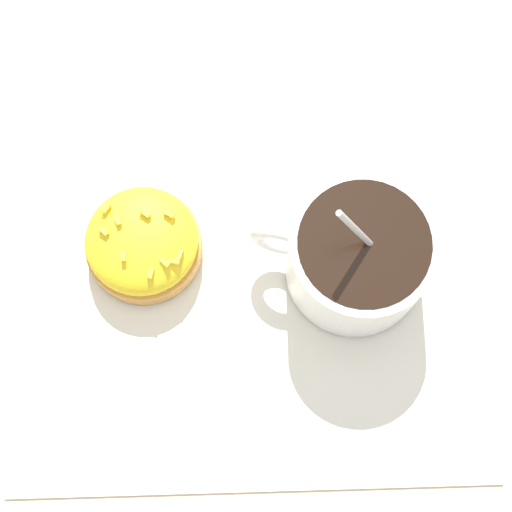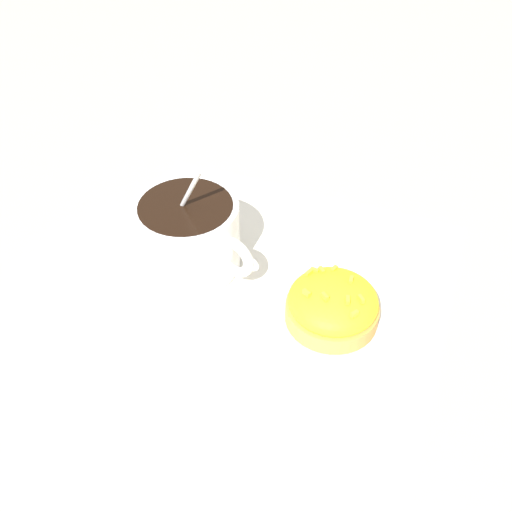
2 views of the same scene
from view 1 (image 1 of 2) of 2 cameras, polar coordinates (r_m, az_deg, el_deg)
The scene contains 4 objects.
ground_plane at distance 0.60m, azimuth -0.54°, elevation -0.33°, with size 3.00×3.00×0.00m, color #C6B793.
paper_napkin at distance 0.59m, azimuth -0.54°, elevation -0.30°, with size 0.36×0.35×0.00m.
coffee_cup at distance 0.56m, azimuth 6.77°, elevation 0.03°, with size 0.12×0.09×0.11m.
frosted_pastry at distance 0.58m, azimuth -7.51°, elevation 1.29°, with size 0.08×0.08×0.04m.
Camera 1 is at (0.02, -0.15, 0.57)m, focal length 60.00 mm.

